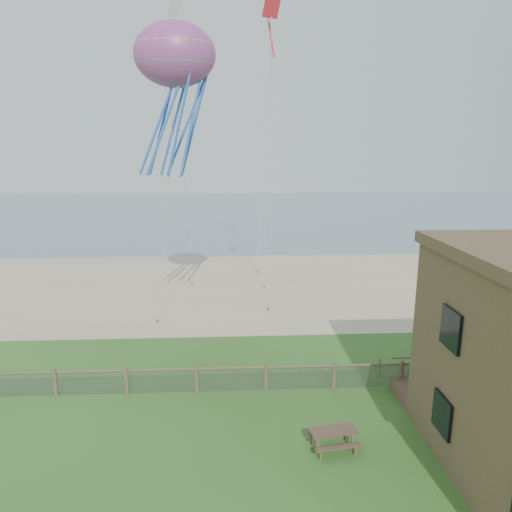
{
  "coord_description": "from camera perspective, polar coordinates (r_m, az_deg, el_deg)",
  "views": [
    {
      "loc": [
        -1.35,
        -12.08,
        10.29
      ],
      "look_at": [
        -0.33,
        8.0,
        5.6
      ],
      "focal_mm": 32.0,
      "sensor_mm": 36.0,
      "label": 1
    }
  ],
  "objects": [
    {
      "name": "picnic_table",
      "position": [
        17.47,
        9.58,
        -21.76
      ],
      "size": [
        1.81,
        1.47,
        0.69
      ],
      "primitive_type": null,
      "rotation": [
        0.0,
        0.0,
        0.16
      ],
      "color": "brown",
      "rests_on": "ground"
    },
    {
      "name": "octopus_kite",
      "position": [
        23.69,
        -9.93,
        18.85
      ],
      "size": [
        4.21,
        3.38,
        7.68
      ],
      "primitive_type": null,
      "rotation": [
        0.0,
        0.0,
        0.22
      ],
      "color": "orange"
    },
    {
      "name": "kite_white",
      "position": [
        31.51,
        -10.12,
        27.27
      ],
      "size": [
        1.81,
        1.79,
        2.2
      ],
      "primitive_type": null,
      "rotation": [
        0.44,
        0.0,
        0.81
      ],
      "color": "white"
    },
    {
      "name": "chainlink_fence",
      "position": [
        20.58,
        1.25,
        -15.11
      ],
      "size": [
        36.2,
        0.2,
        1.25
      ],
      "primitive_type": null,
      "color": "brown",
      "rests_on": "ground"
    },
    {
      "name": "sand_beach",
      "position": [
        35.62,
        -0.61,
        -3.65
      ],
      "size": [
        72.0,
        20.0,
        0.02
      ],
      "primitive_type": "cube",
      "color": "tan",
      "rests_on": "ground"
    },
    {
      "name": "ground",
      "position": [
        15.92,
        2.98,
        -27.13
      ],
      "size": [
        160.0,
        160.0,
        0.0
      ],
      "primitive_type": "plane",
      "color": "#29561D",
      "rests_on": "ground"
    },
    {
      "name": "kite_red",
      "position": [
        24.96,
        1.96,
        27.25
      ],
      "size": [
        1.64,
        1.92,
        2.45
      ],
      "primitive_type": null,
      "rotation": [
        0.44,
        0.0,
        0.44
      ],
      "color": "red"
    },
    {
      "name": "ocean",
      "position": [
        78.77,
        -1.9,
        5.62
      ],
      "size": [
        160.0,
        68.0,
        0.02
      ],
      "primitive_type": "cube",
      "color": "slate",
      "rests_on": "ground"
    }
  ]
}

